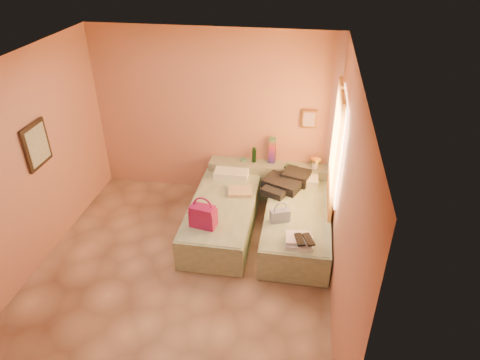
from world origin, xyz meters
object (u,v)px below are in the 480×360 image
object	(u,v)px
magenta_handbag	(203,216)
headboard_ledge	(269,181)
flower_vase	(316,161)
blue_handbag	(280,216)
bed_right	(297,224)
water_bottle	(254,155)
green_book	(291,167)
towel_stack	(300,241)
bed_left	(223,217)

from	to	relation	value
magenta_handbag	headboard_ledge	bearing A→B (deg)	75.08
headboard_ledge	flower_vase	size ratio (longest dim) A/B	8.56
magenta_handbag	blue_handbag	distance (m)	1.07
bed_right	water_bottle	world-z (taller)	water_bottle
green_book	magenta_handbag	size ratio (longest dim) A/B	0.55
bed_right	green_book	world-z (taller)	green_book
headboard_ledge	flower_vase	distance (m)	0.86
green_book	towel_stack	bearing A→B (deg)	-64.19
water_bottle	bed_right	bearing A→B (deg)	-53.52
bed_right	green_book	size ratio (longest dim) A/B	10.25
green_book	water_bottle	bearing A→B (deg)	-171.76
magenta_handbag	towel_stack	size ratio (longest dim) A/B	1.01
water_bottle	magenta_handbag	bearing A→B (deg)	-105.85
green_book	blue_handbag	xyz separation A→B (m)	(-0.07, -1.28, -0.08)
bed_left	green_book	xyz separation A→B (m)	(0.96, 0.98, 0.42)
water_bottle	green_book	world-z (taller)	water_bottle
green_book	flower_vase	xyz separation A→B (m)	(0.39, 0.07, 0.10)
bed_right	blue_handbag	xyz separation A→B (m)	(-0.25, -0.30, 0.34)
headboard_ledge	water_bottle	xyz separation A→B (m)	(-0.28, 0.04, 0.45)
green_book	blue_handbag	size ratio (longest dim) A/B	0.70
green_book	blue_handbag	world-z (taller)	green_book
headboard_ledge	magenta_handbag	world-z (taller)	magenta_handbag
bed_left	magenta_handbag	world-z (taller)	magenta_handbag
water_bottle	magenta_handbag	xyz separation A→B (m)	(-0.47, -1.67, -0.11)
bed_left	towel_stack	xyz separation A→B (m)	(1.19, -0.77, 0.30)
water_bottle	green_book	distance (m)	0.65
green_book	magenta_handbag	bearing A→B (deg)	-106.97
water_bottle	flower_vase	bearing A→B (deg)	-2.49
bed_right	magenta_handbag	size ratio (longest dim) A/B	5.63
flower_vase	headboard_ledge	bearing A→B (deg)	179.37
water_bottle	green_book	bearing A→B (deg)	-10.03
water_bottle	magenta_handbag	size ratio (longest dim) A/B	0.73
blue_handbag	towel_stack	xyz separation A→B (m)	(0.30, -0.46, -0.04)
water_bottle	towel_stack	size ratio (longest dim) A/B	0.74
bed_right	magenta_handbag	xyz separation A→B (m)	(-1.28, -0.58, 0.42)
flower_vase	towel_stack	size ratio (longest dim) A/B	0.68
green_book	bed_left	bearing A→B (deg)	-116.19
bed_left	green_book	bearing A→B (deg)	45.41
bed_right	green_book	bearing A→B (deg)	100.09
water_bottle	flower_vase	world-z (taller)	water_bottle
headboard_ledge	green_book	bearing A→B (deg)	-12.08
headboard_ledge	towel_stack	world-z (taller)	headboard_ledge
water_bottle	blue_handbag	size ratio (longest dim) A/B	0.93
magenta_handbag	towel_stack	xyz separation A→B (m)	(1.33, -0.18, -0.12)
magenta_handbag	blue_handbag	xyz separation A→B (m)	(1.03, 0.28, -0.08)
water_bottle	flower_vase	distance (m)	1.02
towel_stack	blue_handbag	bearing A→B (deg)	123.02
flower_vase	magenta_handbag	distance (m)	2.21
water_bottle	flower_vase	size ratio (longest dim) A/B	1.08
bed_right	towel_stack	world-z (taller)	towel_stack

